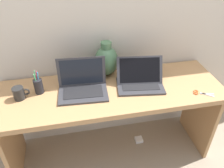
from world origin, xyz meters
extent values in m
plane|color=gray|center=(0.00, 0.00, 0.00)|extent=(6.00, 6.00, 0.00)
cube|color=beige|center=(0.00, 0.32, 1.20)|extent=(4.40, 0.04, 2.40)
cube|color=#AD7F51|center=(0.00, 0.00, 0.70)|extent=(1.69, 0.57, 0.04)
cube|color=#AD7F51|center=(-0.81, 0.00, 0.34)|extent=(0.03, 0.48, 0.68)
cube|color=#AD7F51|center=(0.81, 0.00, 0.34)|extent=(0.03, 0.48, 0.68)
cube|color=#333338|center=(-0.22, -0.01, 0.73)|extent=(0.37, 0.26, 0.01)
cube|color=black|center=(-0.22, -0.01, 0.73)|extent=(0.29, 0.16, 0.00)
cube|color=#333338|center=(-0.21, 0.10, 0.84)|extent=(0.35, 0.06, 0.22)
cube|color=black|center=(-0.21, 0.10, 0.84)|extent=(0.31, 0.05, 0.20)
cube|color=#333338|center=(0.22, -0.01, 0.73)|extent=(0.38, 0.27, 0.01)
cube|color=black|center=(0.22, -0.01, 0.73)|extent=(0.29, 0.17, 0.00)
cube|color=#333338|center=(0.23, 0.05, 0.83)|extent=(0.36, 0.15, 0.19)
cube|color=black|center=(0.23, 0.05, 0.83)|extent=(0.32, 0.14, 0.17)
ellipsoid|color=#47704C|center=(0.00, 0.22, 0.84)|extent=(0.19, 0.19, 0.24)
cylinder|color=#47704C|center=(0.00, 0.22, 0.98)|extent=(0.08, 0.08, 0.05)
cylinder|color=black|center=(-0.66, 0.03, 0.76)|extent=(0.08, 0.08, 0.09)
torus|color=black|center=(-0.61, 0.03, 0.77)|extent=(0.05, 0.01, 0.05)
cylinder|color=black|center=(-0.53, 0.07, 0.77)|extent=(0.06, 0.06, 0.11)
cylinder|color=#D83359|center=(-0.53, 0.08, 0.82)|extent=(0.03, 0.02, 0.14)
cylinder|color=#4CA566|center=(-0.54, 0.08, 0.83)|extent=(0.02, 0.02, 0.15)
cylinder|color=#338CBF|center=(-0.52, 0.08, 0.82)|extent=(0.02, 0.01, 0.14)
cylinder|color=#4CA566|center=(-0.54, 0.06, 0.82)|extent=(0.02, 0.02, 0.13)
cube|color=#B7B7BC|center=(0.67, -0.20, 0.72)|extent=(0.10, 0.04, 0.00)
cube|color=#B7B7BC|center=(0.66, -0.20, 0.72)|extent=(0.09, 0.07, 0.00)
torus|color=orange|center=(0.59, -0.17, 0.72)|extent=(0.03, 0.03, 0.01)
torus|color=orange|center=(0.60, -0.15, 0.72)|extent=(0.03, 0.04, 0.01)
cube|color=white|center=(0.28, 0.07, 0.01)|extent=(0.07, 0.07, 0.03)
camera|label=1|loc=(-0.27, -1.34, 1.74)|focal=36.50mm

